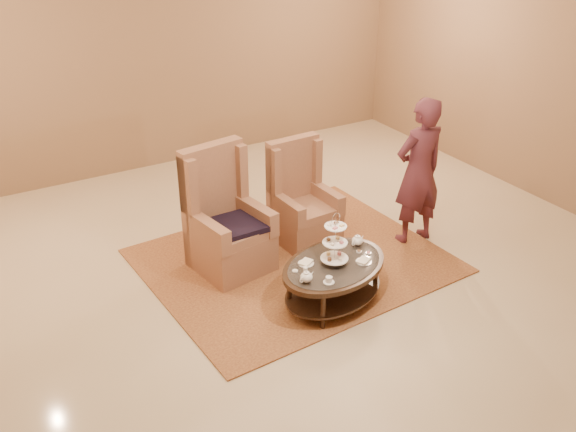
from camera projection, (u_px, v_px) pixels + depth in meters
ground at (300, 287)px, 6.91m from camera, size 8.00×8.00×0.00m
ceiling at (300, 287)px, 6.91m from camera, size 8.00×8.00×0.02m
wall_back at (155, 49)px, 9.15m from camera, size 8.00×0.04×3.50m
rug at (294, 260)px, 7.39m from camera, size 3.36×2.85×0.02m
tea_table at (334, 270)px, 6.52m from camera, size 1.43×1.17×1.04m
armchair_left at (226, 228)px, 7.10m from camera, size 0.87×0.89×1.40m
armchair_right at (301, 208)px, 7.67m from camera, size 0.70×0.72×1.24m
person at (419, 172)px, 7.43m from camera, size 0.66×0.44×1.79m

